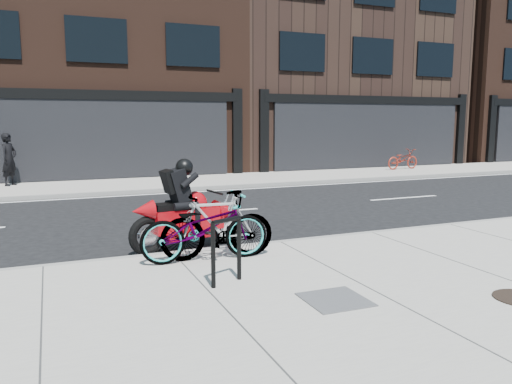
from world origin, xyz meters
name	(u,v)px	position (x,y,z in m)	size (l,w,h in m)	color
ground	(242,227)	(0.00, 0.00, 0.00)	(120.00, 120.00, 0.00)	black
sidewalk_near	(382,300)	(0.00, -5.00, 0.07)	(60.00, 6.00, 0.13)	gray
sidewalk_far	(165,183)	(0.00, 7.75, 0.07)	(60.00, 3.50, 0.13)	gray
building_center	(84,9)	(-2.00, 14.50, 7.25)	(12.00, 10.00, 14.50)	black
building_mideast	(318,47)	(10.00, 14.50, 6.25)	(12.00, 10.00, 12.50)	black
building_east	(484,54)	(22.00, 14.50, 6.50)	(10.00, 10.00, 13.00)	black
bike_rack	(226,245)	(-1.68, -3.81, 0.66)	(0.50, 0.26, 0.91)	black
bicycle_front	(205,227)	(-1.62, -2.62, 0.66)	(0.71, 2.04, 1.07)	gray
bicycle_rear	(218,225)	(-1.41, -2.60, 0.68)	(0.51, 1.82, 1.10)	gray
motorcycle	(193,212)	(-1.47, -1.33, 0.68)	(2.22, 0.72, 1.67)	black
pedestrian	(9,159)	(-5.08, 8.68, 1.02)	(0.65, 0.43, 1.78)	black
bicycle_far	(403,159)	(10.89, 8.17, 0.58)	(0.60, 1.72, 0.91)	maroon
utility_grate	(335,300)	(-0.65, -4.93, 0.14)	(0.75, 0.75, 0.01)	#535255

